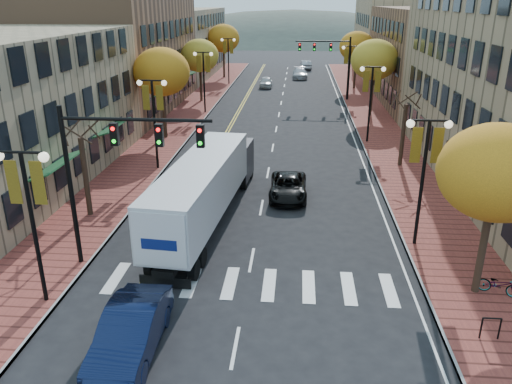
% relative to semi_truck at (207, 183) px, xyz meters
% --- Properties ---
extents(ground, '(200.00, 200.00, 0.00)m').
position_rel_semi_truck_xyz_m(ground, '(2.64, -8.00, -2.08)').
color(ground, black).
rests_on(ground, ground).
extents(sidewalk_left, '(4.00, 85.00, 0.15)m').
position_rel_semi_truck_xyz_m(sidewalk_left, '(-6.36, 24.50, -2.01)').
color(sidewalk_left, brown).
rests_on(sidewalk_left, ground).
extents(sidewalk_right, '(4.00, 85.00, 0.15)m').
position_rel_semi_truck_xyz_m(sidewalk_right, '(11.64, 24.50, -2.01)').
color(sidewalk_right, brown).
rests_on(sidewalk_right, ground).
extents(building_left_mid, '(12.00, 24.00, 11.00)m').
position_rel_semi_truck_xyz_m(building_left_mid, '(-14.36, 28.00, 3.42)').
color(building_left_mid, brown).
rests_on(building_left_mid, ground).
extents(building_left_far, '(12.00, 26.00, 9.50)m').
position_rel_semi_truck_xyz_m(building_left_far, '(-14.36, 53.00, 2.67)').
color(building_left_far, '#9E8966').
rests_on(building_left_far, ground).
extents(building_right_mid, '(15.00, 24.00, 10.00)m').
position_rel_semi_truck_xyz_m(building_right_mid, '(21.14, 34.00, 2.92)').
color(building_right_mid, brown).
rests_on(building_right_mid, ground).
extents(building_right_far, '(15.00, 20.00, 11.00)m').
position_rel_semi_truck_xyz_m(building_right_far, '(21.14, 56.00, 3.42)').
color(building_right_far, '#9E8966').
rests_on(building_right_far, ground).
extents(tree_left_a, '(0.28, 0.28, 4.20)m').
position_rel_semi_truck_xyz_m(tree_left_a, '(-6.36, -0.00, 0.17)').
color(tree_left_a, '#382619').
rests_on(tree_left_a, sidewalk_left).
extents(tree_left_b, '(4.48, 4.48, 7.21)m').
position_rel_semi_truck_xyz_m(tree_left_b, '(-6.36, 16.00, 3.36)').
color(tree_left_b, '#382619').
rests_on(tree_left_b, sidewalk_left).
extents(tree_left_c, '(4.16, 4.16, 6.69)m').
position_rel_semi_truck_xyz_m(tree_left_c, '(-6.36, 32.00, 2.97)').
color(tree_left_c, '#382619').
rests_on(tree_left_c, sidewalk_left).
extents(tree_left_d, '(4.61, 4.61, 7.42)m').
position_rel_semi_truck_xyz_m(tree_left_d, '(-6.36, 50.00, 3.52)').
color(tree_left_d, '#382619').
rests_on(tree_left_d, sidewalk_left).
extents(tree_right_a, '(4.16, 4.16, 6.69)m').
position_rel_semi_truck_xyz_m(tree_right_a, '(11.64, -6.00, 2.97)').
color(tree_right_a, '#382619').
rests_on(tree_right_a, sidewalk_right).
extents(tree_right_b, '(0.28, 0.28, 4.20)m').
position_rel_semi_truck_xyz_m(tree_right_b, '(11.64, 10.00, 0.17)').
color(tree_right_b, '#382619').
rests_on(tree_right_b, sidewalk_right).
extents(tree_right_c, '(4.48, 4.48, 7.21)m').
position_rel_semi_truck_xyz_m(tree_right_c, '(11.64, 26.00, 3.36)').
color(tree_right_c, '#382619').
rests_on(tree_right_c, sidewalk_right).
extents(tree_right_d, '(4.35, 4.35, 7.00)m').
position_rel_semi_truck_xyz_m(tree_right_d, '(11.64, 42.00, 3.21)').
color(tree_right_d, '#382619').
rests_on(tree_right_d, sidewalk_right).
extents(lamp_left_a, '(1.96, 0.36, 6.05)m').
position_rel_semi_truck_xyz_m(lamp_left_a, '(-4.86, -8.00, 2.21)').
color(lamp_left_a, black).
rests_on(lamp_left_a, ground).
extents(lamp_left_b, '(1.96, 0.36, 6.05)m').
position_rel_semi_truck_xyz_m(lamp_left_b, '(-4.86, 8.00, 2.21)').
color(lamp_left_b, black).
rests_on(lamp_left_b, ground).
extents(lamp_left_c, '(1.96, 0.36, 6.05)m').
position_rel_semi_truck_xyz_m(lamp_left_c, '(-4.86, 26.00, 2.21)').
color(lamp_left_c, black).
rests_on(lamp_left_c, ground).
extents(lamp_left_d, '(1.96, 0.36, 6.05)m').
position_rel_semi_truck_xyz_m(lamp_left_d, '(-4.86, 44.00, 2.21)').
color(lamp_left_d, black).
rests_on(lamp_left_d, ground).
extents(lamp_right_a, '(1.96, 0.36, 6.05)m').
position_rel_semi_truck_xyz_m(lamp_right_a, '(10.14, -2.00, 2.21)').
color(lamp_right_a, black).
rests_on(lamp_right_a, ground).
extents(lamp_right_b, '(1.96, 0.36, 6.05)m').
position_rel_semi_truck_xyz_m(lamp_right_b, '(10.14, 16.00, 2.21)').
color(lamp_right_b, black).
rests_on(lamp_right_b, ground).
extents(lamp_right_c, '(1.96, 0.36, 6.05)m').
position_rel_semi_truck_xyz_m(lamp_right_c, '(10.14, 34.00, 2.21)').
color(lamp_right_c, black).
rests_on(lamp_right_c, ground).
extents(traffic_mast_near, '(6.10, 0.35, 7.00)m').
position_rel_semi_truck_xyz_m(traffic_mast_near, '(-2.84, -5.01, 2.84)').
color(traffic_mast_near, black).
rests_on(traffic_mast_near, ground).
extents(traffic_mast_far, '(6.10, 0.34, 7.00)m').
position_rel_semi_truck_xyz_m(traffic_mast_far, '(8.12, 33.99, 2.84)').
color(traffic_mast_far, black).
rests_on(traffic_mast_far, ground).
extents(semi_truck, '(3.53, 14.40, 3.56)m').
position_rel_semi_truck_xyz_m(semi_truck, '(0.00, 0.00, 0.00)').
color(semi_truck, black).
rests_on(semi_truck, ground).
extents(navy_sedan, '(1.74, 4.86, 1.60)m').
position_rel_semi_truck_xyz_m(navy_sedan, '(-0.70, -10.50, -1.28)').
color(navy_sedan, '#0D1635').
rests_on(navy_sedan, ground).
extents(black_suv, '(2.14, 4.59, 1.27)m').
position_rel_semi_truck_xyz_m(black_suv, '(4.08, 3.72, -1.45)').
color(black_suv, black).
rests_on(black_suv, ground).
extents(car_far_white, '(1.69, 3.99, 1.35)m').
position_rel_semi_truck_xyz_m(car_far_white, '(0.24, 42.52, -1.41)').
color(car_far_white, beige).
rests_on(car_far_white, ground).
extents(car_far_silver, '(2.22, 5.08, 1.45)m').
position_rel_semi_truck_xyz_m(car_far_silver, '(4.68, 50.93, -1.35)').
color(car_far_silver, '#ADAFB6').
rests_on(car_far_silver, ground).
extents(car_far_oncoming, '(2.01, 4.59, 1.47)m').
position_rel_semi_truck_xyz_m(car_far_oncoming, '(5.61, 60.84, -1.35)').
color(car_far_oncoming, '#ABACB3').
rests_on(car_far_oncoming, ground).
extents(bicycle, '(1.68, 1.12, 0.83)m').
position_rel_semi_truck_xyz_m(bicycle, '(12.44, -6.16, -1.52)').
color(bicycle, gray).
rests_on(bicycle, sidewalk_right).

